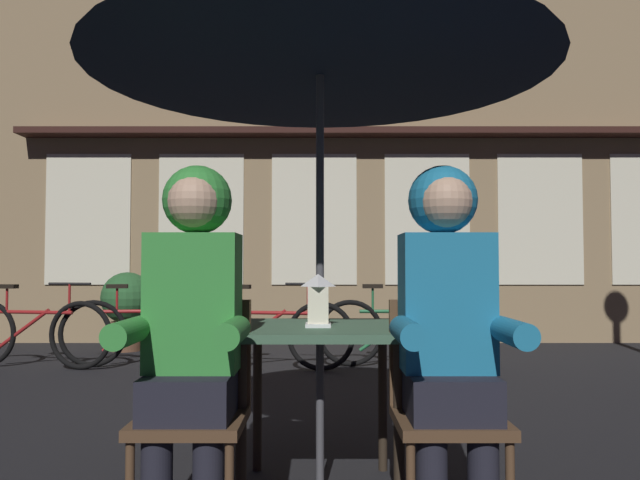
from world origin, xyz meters
The scene contains 13 objects.
cafe_table centered at (0.00, 0.00, 0.64)m, with size 0.72×0.72×0.74m.
patio_umbrella centered at (0.00, 0.00, 2.06)m, with size 2.10×2.10×2.31m.
lantern centered at (-0.01, -0.05, 0.86)m, with size 0.11×0.11×0.23m.
chair_left centered at (-0.48, -0.37, 0.49)m, with size 0.40×0.40×0.87m.
chair_right centered at (0.48, -0.37, 0.49)m, with size 0.40×0.40×0.87m.
person_left_hooded centered at (-0.48, -0.43, 0.85)m, with size 0.45×0.56×1.40m.
person_right_hooded centered at (0.48, -0.43, 0.85)m, with size 0.45×0.56×1.40m.
shopfront_building centered at (0.66, 5.40, 3.09)m, with size 10.00×0.93×6.20m.
bicycle_nearest centered at (-2.82, 3.22, 0.35)m, with size 1.66×0.33×0.84m.
bicycle_second centered at (-1.74, 3.34, 0.35)m, with size 1.67×0.29×0.84m.
bicycle_third centered at (-0.50, 3.15, 0.35)m, with size 1.66×0.33×0.84m.
bicycle_fourth centered at (0.81, 3.32, 0.35)m, with size 1.68×0.08×0.84m.
potted_plant centered at (-2.28, 4.42, 0.54)m, with size 0.60×0.60×0.92m.
Camera 1 is at (0.00, -2.70, 1.01)m, focal length 33.84 mm.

